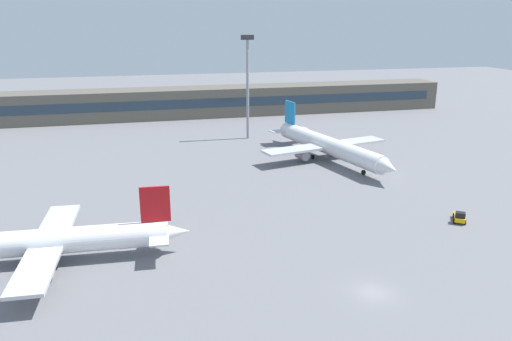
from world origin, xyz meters
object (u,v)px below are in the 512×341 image
Objects in this scene: airplane_near at (39,243)px; floodlight_tower_west at (248,80)px; airplane_mid at (329,146)px; baggage_tug_yellow at (460,217)px.

airplane_near is 75.07m from floodlight_tower_west.
airplane_near is 1.45× the size of floodlight_tower_west.
baggage_tug_yellow is (6.44, -37.62, -2.44)m from airplane_mid.
floodlight_tower_west reaches higher than baggage_tug_yellow.
airplane_near is at bearing 179.17° from baggage_tug_yellow.
airplane_near reaches higher than baggage_tug_yellow.
airplane_mid is at bearing 34.41° from airplane_near.
baggage_tug_yellow is at bearing -0.83° from airplane_near.
baggage_tug_yellow is at bearing -80.28° from airplane_mid.
floodlight_tower_west is at bearing 116.62° from airplane_mid.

